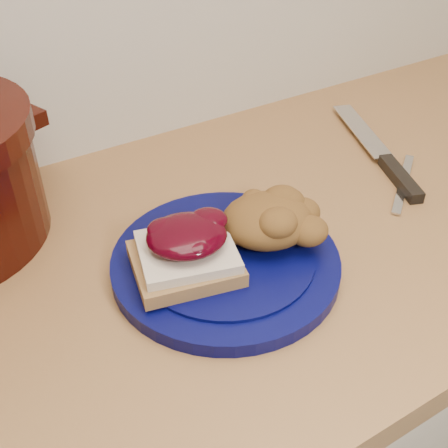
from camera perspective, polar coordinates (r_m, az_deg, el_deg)
base_cabinet at (r=1.08m, az=1.48°, el=-20.87°), size 4.00×0.60×0.86m
plate at (r=0.67m, az=0.16°, el=-3.94°), size 0.34×0.34×0.02m
sandwich at (r=0.63m, az=-3.86°, el=-2.68°), size 0.13×0.12×0.06m
stuffing_mound at (r=0.67m, az=4.43°, el=0.39°), size 0.14×0.13×0.06m
chef_knife at (r=0.89m, az=16.40°, el=5.87°), size 0.12×0.29×0.02m
butter_knife at (r=0.86m, az=17.75°, el=4.00°), size 0.14×0.11×0.00m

